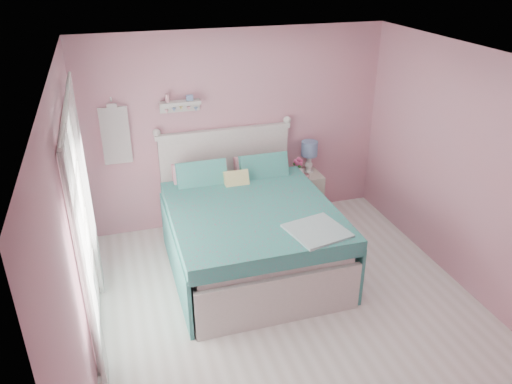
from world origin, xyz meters
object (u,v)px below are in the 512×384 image
vase (298,170)px  table_lamp (309,151)px  teacup (305,177)px  bed (248,231)px  nightstand (304,195)px

vase → table_lamp: bearing=18.8°
vase → teacup: (0.03, -0.18, -0.04)m
bed → nightstand: (1.09, 0.92, -0.11)m
nightstand → teacup: bearing=-111.6°
table_lamp → vase: (-0.18, -0.06, -0.23)m
bed → nightstand: bed is taller
table_lamp → bed: bearing=-139.6°
nightstand → table_lamp: bearing=41.8°
bed → nightstand: size_ratio=3.66×
table_lamp → teacup: bearing=-121.0°
teacup → table_lamp: bearing=59.0°
table_lamp → vase: bearing=-161.2°
table_lamp → vase: table_lamp is taller
nightstand → table_lamp: 0.64m
nightstand → teacup: size_ratio=5.81×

